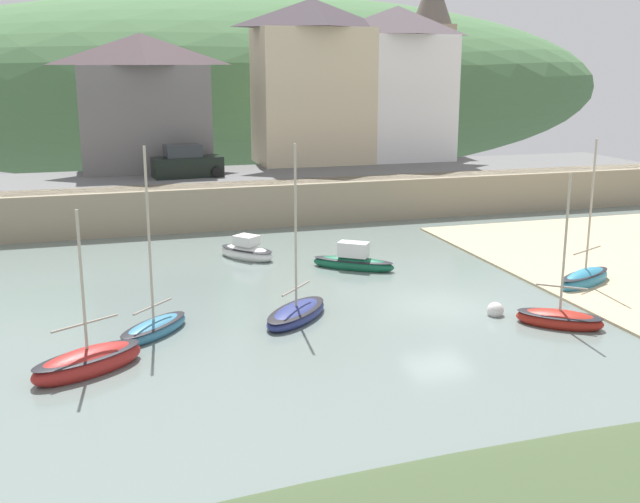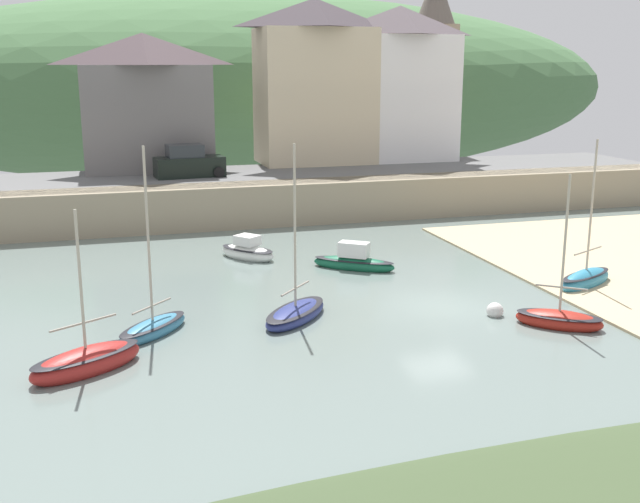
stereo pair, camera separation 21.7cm
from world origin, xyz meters
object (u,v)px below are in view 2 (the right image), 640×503
sailboat_far_left (586,279)px  rowboat_small_beached (296,313)px  waterfront_building_left (145,101)px  sailboat_white_hull (559,319)px  dinghy_open_wooden (87,361)px  waterfront_building_centre (315,81)px  sailboat_nearest_shore (153,327)px  motorboat_with_cabin (248,251)px  waterfront_building_right (399,83)px  church_with_spire (434,59)px  parked_car_near_slipway (189,163)px  mooring_buoy (495,311)px  sailboat_blue_trim (354,262)px

sailboat_far_left → rowboat_small_beached: size_ratio=0.97×
waterfront_building_left → rowboat_small_beached: waterfront_building_left is taller
sailboat_white_hull → dinghy_open_wooden: size_ratio=1.08×
sailboat_far_left → sailboat_white_hull: (-3.88, -4.04, -0.06)m
waterfront_building_centre → sailboat_far_left: (4.77, -24.50, -7.55)m
sailboat_nearest_shore → motorboat_with_cabin: bearing=14.9°
waterfront_building_right → motorboat_with_cabin: size_ratio=3.33×
waterfront_building_left → church_with_spire: 22.21m
sailboat_nearest_shore → parked_car_near_slipway: size_ratio=1.56×
motorboat_with_cabin → sailboat_white_hull: (8.74, -12.76, -0.06)m
sailboat_far_left → rowboat_small_beached: bearing=156.5°
church_with_spire → mooring_buoy: church_with_spire is taller
dinghy_open_wooden → sailboat_white_hull: bearing=-32.2°
church_with_spire → mooring_buoy: 34.06m
rowboat_small_beached → parked_car_near_slipway: (-1.28, 20.69, 2.95)m
waterfront_building_centre → church_with_spire: 11.28m
dinghy_open_wooden → waterfront_building_centre: bearing=30.8°
waterfront_building_right → sailboat_nearest_shore: 32.60m
waterfront_building_right → sailboat_far_left: 25.62m
waterfront_building_centre → dinghy_open_wooden: size_ratio=2.07×
waterfront_building_right → motorboat_with_cabin: waterfront_building_right is taller
sailboat_far_left → sailboat_blue_trim: (-8.37, 5.43, 0.01)m
sailboat_blue_trim → rowboat_small_beached: (-4.31, -6.12, -0.09)m
church_with_spire → parked_car_near_slipway: church_with_spire is taller
sailboat_nearest_shore → mooring_buoy: sailboat_nearest_shore is taller
waterfront_building_right → dinghy_open_wooden: waterfront_building_right is taller
sailboat_nearest_shore → sailboat_far_left: bearing=-44.0°
sailboat_nearest_shore → waterfront_building_centre: bearing=16.1°
motorboat_with_cabin → rowboat_small_beached: 9.41m
waterfront_building_centre → church_with_spire: (10.44, 4.00, 1.46)m
waterfront_building_right → rowboat_small_beached: (-13.98, -25.19, -7.46)m
sailboat_far_left → mooring_buoy: bearing=176.6°
motorboat_with_cabin → dinghy_open_wooden: dinghy_open_wooden is taller
waterfront_building_left → waterfront_building_centre: size_ratio=0.79×
sailboat_white_hull → waterfront_building_centre: bearing=130.8°
motorboat_with_cabin → sailboat_white_hull: bearing=-4.1°
motorboat_with_cabin → parked_car_near_slipway: bearing=148.2°
sailboat_nearest_shore → motorboat_with_cabin: (5.17, 9.59, 0.05)m
parked_car_near_slipway → mooring_buoy: parked_car_near_slipway is taller
motorboat_with_cabin → dinghy_open_wooden: size_ratio=0.60×
church_with_spire → rowboat_small_beached: bearing=-122.2°
waterfront_building_right → sailboat_blue_trim: 22.61m
dinghy_open_wooden → rowboat_small_beached: 7.87m
mooring_buoy → waterfront_building_left: bearing=111.4°
waterfront_building_centre → mooring_buoy: bearing=-91.5°
mooring_buoy → dinghy_open_wooden: bearing=-175.0°
church_with_spire → sailboat_nearest_shore: 38.67m
church_with_spire → sailboat_blue_trim: (-14.04, -23.06, -9.01)m
mooring_buoy → sailboat_white_hull: bearing=-46.3°
church_with_spire → sailboat_far_left: (-5.67, -28.50, -9.02)m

